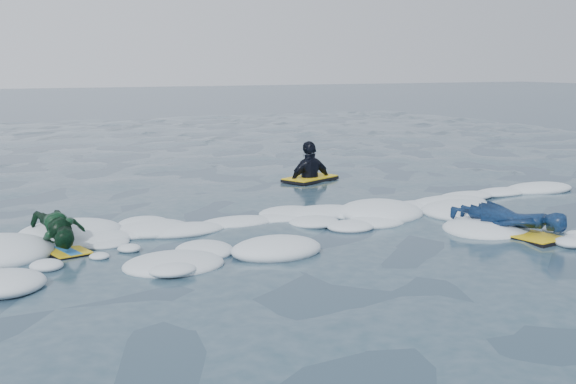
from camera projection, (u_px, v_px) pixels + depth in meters
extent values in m
plane|color=#1C2C44|center=(304.00, 248.00, 8.61)|extent=(120.00, 120.00, 0.00)
cube|color=black|center=(523.00, 236.00, 9.04)|extent=(0.69, 1.06, 0.05)
cube|color=yellow|center=(523.00, 233.00, 9.04)|extent=(0.66, 1.04, 0.02)
imported|color=navy|center=(509.00, 218.00, 9.23)|extent=(1.08, 1.57, 0.35)
cube|color=black|center=(64.00, 251.00, 8.33)|extent=(0.59, 0.84, 0.04)
cube|color=yellow|center=(64.00, 249.00, 8.33)|extent=(0.57, 0.82, 0.01)
cube|color=blue|center=(64.00, 248.00, 8.33)|extent=(0.31, 0.74, 0.00)
imported|color=#113F21|center=(60.00, 230.00, 8.47)|extent=(0.56, 1.15, 0.43)
cube|color=black|center=(310.00, 179.00, 13.47)|extent=(1.22, 0.98, 0.05)
cube|color=yellow|center=(310.00, 177.00, 13.47)|extent=(1.19, 0.95, 0.02)
imported|color=black|center=(310.00, 184.00, 13.49)|extent=(0.98, 0.50, 1.60)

